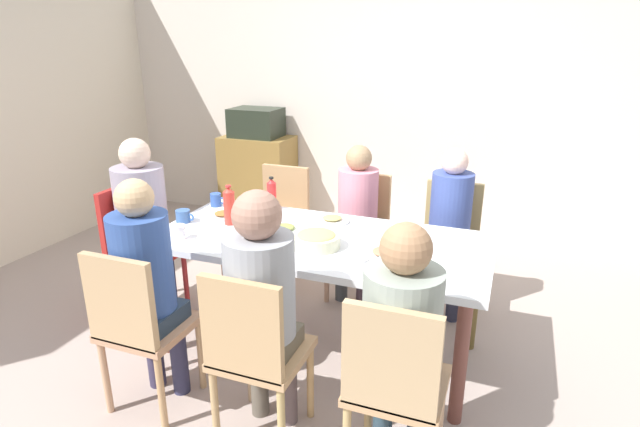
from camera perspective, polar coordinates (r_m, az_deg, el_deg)
name	(u,v)px	position (r m, az deg, el deg)	size (l,w,h in m)	color
ground_plane	(320,348)	(3.31, 0.00, -14.76)	(7.07, 7.07, 0.00)	#A7958C
wall_back	(406,98)	(4.94, 9.59, 12.51)	(6.14, 0.12, 2.60)	silver
dining_table	(320,251)	(2.99, 0.00, -4.19)	(1.93, 0.90, 0.74)	white
chair_0	(394,382)	(2.21, 8.27, -18.06)	(0.40, 0.40, 0.90)	tan
person_0	(402,328)	(2.18, 9.08, -12.45)	(0.32, 0.32, 1.17)	#273C49
chair_1	(281,218)	(3.99, -4.35, -0.46)	(0.40, 0.40, 0.90)	tan
chair_2	(360,228)	(3.78, 4.51, -1.62)	(0.40, 0.40, 0.90)	tan
person_2	(357,210)	(3.64, 4.15, 0.37)	(0.30, 0.30, 1.14)	#493947
chair_3	(136,243)	(3.71, -19.78, -3.13)	(0.40, 0.40, 0.90)	red
person_3	(143,212)	(3.58, -19.10, 0.15)	(0.33, 0.33, 1.24)	navy
chair_4	(138,322)	(2.73, -19.59, -11.35)	(0.40, 0.40, 0.90)	tan
person_4	(145,276)	(2.69, -18.85, -6.57)	(0.30, 0.30, 1.22)	#312C46
chair_5	(254,349)	(2.40, -7.34, -14.77)	(0.40, 0.40, 0.90)	tan
person_5	(261,294)	(2.35, -6.55, -8.88)	(0.32, 0.32, 1.24)	#5A5247
chair_6	(449,240)	(3.66, 14.18, -2.84)	(0.40, 0.40, 0.90)	tan
person_6	(450,220)	(3.52, 14.21, -0.72)	(0.30, 0.30, 1.17)	#30344D
plate_0	(284,229)	(3.06, -3.99, -1.75)	(0.23, 0.23, 0.04)	white
plate_1	(385,254)	(2.74, 7.27, -4.47)	(0.25, 0.25, 0.04)	white
plate_2	(238,235)	(3.01, -9.15, -2.38)	(0.24, 0.24, 0.04)	white
plate_3	(332,220)	(3.21, 1.36, -0.70)	(0.22, 0.22, 0.04)	white
plate_4	(223,215)	(3.35, -10.68, -0.18)	(0.21, 0.21, 0.04)	white
bowl_0	(316,239)	(2.82, -0.42, -2.89)	(0.27, 0.27, 0.09)	beige
cup_0	(183,216)	(3.31, -14.96, -0.28)	(0.13, 0.09, 0.08)	#3B5F9C
cup_1	(364,265)	(2.52, 4.93, -5.75)	(0.12, 0.08, 0.09)	white
cup_2	(216,200)	(3.57, -11.49, 1.50)	(0.11, 0.07, 0.09)	#3254A3
cup_3	(179,232)	(3.05, -15.37, -1.98)	(0.11, 0.08, 0.08)	white
bottle_0	(229,206)	(3.19, -10.06, 0.84)	(0.07, 0.07, 0.25)	red
bottle_1	(272,194)	(3.44, -5.40, 2.16)	(0.06, 0.06, 0.22)	red
side_cabinet	(259,180)	(5.30, -6.85, 3.69)	(0.70, 0.44, 0.90)	olive
microwave	(256,123)	(5.18, -7.11, 10.00)	(0.48, 0.36, 0.28)	#222A20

